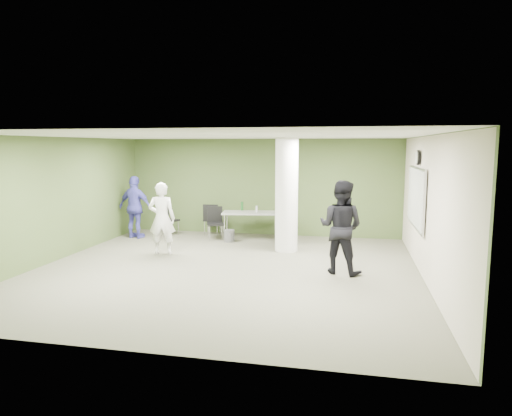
% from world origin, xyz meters
% --- Properties ---
extents(floor, '(8.00, 8.00, 0.00)m').
position_xyz_m(floor, '(0.00, 0.00, 0.00)').
color(floor, '#545342').
rests_on(floor, ground).
extents(ceiling, '(8.00, 8.00, 0.00)m').
position_xyz_m(ceiling, '(0.00, 0.00, 2.80)').
color(ceiling, white).
rests_on(ceiling, wall_back).
extents(wall_back, '(8.00, 2.80, 0.02)m').
position_xyz_m(wall_back, '(0.00, 4.00, 1.40)').
color(wall_back, '#44592A').
rests_on(wall_back, floor).
extents(wall_left, '(0.02, 8.00, 2.80)m').
position_xyz_m(wall_left, '(-4.00, 0.00, 1.40)').
color(wall_left, '#44592A').
rests_on(wall_left, floor).
extents(wall_right_cream, '(0.02, 8.00, 2.80)m').
position_xyz_m(wall_right_cream, '(4.00, 0.00, 1.40)').
color(wall_right_cream, beige).
rests_on(wall_right_cream, floor).
extents(column, '(0.56, 0.56, 2.80)m').
position_xyz_m(column, '(1.00, 2.00, 1.40)').
color(column, silver).
rests_on(column, floor).
extents(whiteboard, '(0.05, 2.30, 1.30)m').
position_xyz_m(whiteboard, '(3.92, 1.20, 1.50)').
color(whiteboard, silver).
rests_on(whiteboard, wall_right_cream).
extents(wall_clock, '(0.06, 0.32, 0.32)m').
position_xyz_m(wall_clock, '(3.92, 1.20, 2.35)').
color(wall_clock, black).
rests_on(wall_clock, wall_right_cream).
extents(folding_table, '(1.70, 0.94, 1.02)m').
position_xyz_m(folding_table, '(-0.16, 3.23, 0.72)').
color(folding_table, gray).
rests_on(folding_table, floor).
extents(wastebasket, '(0.29, 0.29, 0.33)m').
position_xyz_m(wastebasket, '(-0.67, 2.74, 0.16)').
color(wastebasket, '#4C4C4C').
rests_on(wastebasket, floor).
extents(chair_back_left, '(0.61, 0.61, 0.92)m').
position_xyz_m(chair_back_left, '(-2.67, 3.18, 0.53)').
color(chair_back_left, black).
rests_on(chair_back_left, floor).
extents(chair_back_right, '(0.48, 0.48, 0.92)m').
position_xyz_m(chair_back_right, '(-1.42, 3.54, 0.54)').
color(chair_back_right, black).
rests_on(chair_back_right, floor).
extents(chair_table_left, '(0.59, 0.59, 0.90)m').
position_xyz_m(chair_table_left, '(-1.15, 3.04, 0.53)').
color(chair_table_left, black).
rests_on(chair_table_left, floor).
extents(chair_table_right, '(0.62, 0.62, 0.98)m').
position_xyz_m(chair_table_right, '(0.87, 2.98, 0.58)').
color(chair_table_right, black).
rests_on(chair_table_right, floor).
extents(woman_white, '(0.70, 0.53, 1.74)m').
position_xyz_m(woman_white, '(-1.87, 1.04, 0.87)').
color(woman_white, white).
rests_on(woman_white, floor).
extents(man_black, '(1.11, 0.99, 1.91)m').
position_xyz_m(man_black, '(2.36, 0.25, 0.96)').
color(man_black, black).
rests_on(man_black, floor).
extents(man_blue, '(1.09, 0.59, 1.76)m').
position_xyz_m(man_blue, '(-3.40, 2.71, 0.88)').
color(man_blue, '#4544AA').
rests_on(man_blue, floor).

